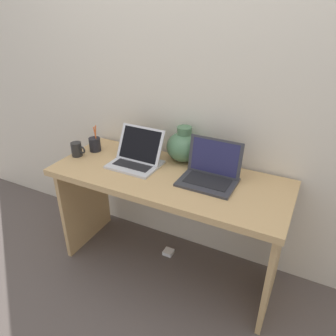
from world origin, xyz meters
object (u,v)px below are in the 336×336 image
(green_vase, at_px, (184,146))
(laptop_right, at_px, (211,171))
(power_brick, at_px, (168,252))
(laptop_left, at_px, (137,155))
(coffee_mug, at_px, (77,149))
(pen_cup, at_px, (95,144))

(green_vase, bearing_deg, laptop_right, -34.01)
(green_vase, bearing_deg, power_brick, -112.03)
(laptop_left, bearing_deg, laptop_right, 1.59)
(power_brick, bearing_deg, coffee_mug, -167.17)
(coffee_mug, height_order, power_brick, coffee_mug)
(laptop_right, height_order, pen_cup, laptop_right)
(laptop_left, relative_size, green_vase, 1.35)
(laptop_left, distance_m, coffee_mug, 0.44)
(laptop_right, relative_size, pen_cup, 1.78)
(green_vase, xyz_separation_m, power_brick, (-0.05, -0.13, -0.83))
(green_vase, height_order, pen_cup, green_vase)
(laptop_left, relative_size, laptop_right, 0.96)
(laptop_left, xyz_separation_m, pen_cup, (-0.37, 0.04, -0.01))
(power_brick, bearing_deg, green_vase, 67.97)
(coffee_mug, xyz_separation_m, pen_cup, (0.06, 0.12, 0.00))
(laptop_left, distance_m, pen_cup, 0.37)
(laptop_right, bearing_deg, coffee_mug, -173.84)
(power_brick, bearing_deg, pen_cup, -177.93)
(pen_cup, bearing_deg, laptop_left, -5.50)
(laptop_right, distance_m, power_brick, 0.85)
(laptop_right, bearing_deg, power_brick, 171.93)
(laptop_right, bearing_deg, green_vase, 145.99)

